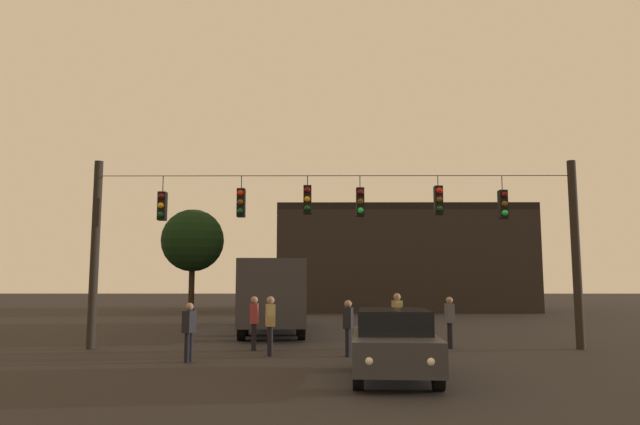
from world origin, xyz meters
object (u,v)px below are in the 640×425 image
pedestrian_near_bus (254,320)px  pedestrian_crossing_right (450,319)px  city_bus (274,289)px  pedestrian_crossing_center (270,322)px  pedestrian_trailing (348,325)px  tree_left_silhouette (193,241)px  pedestrian_crossing_left (189,329)px  car_near_right (394,342)px  pedestrian_far_side (397,317)px

pedestrian_near_bus → pedestrian_crossing_right: bearing=5.0°
city_bus → pedestrian_crossing_center: 8.87m
pedestrian_trailing → tree_left_silhouette: tree_left_silhouette is taller
pedestrian_crossing_left → city_bus: bearing=82.1°
city_bus → pedestrian_near_bus: city_bus is taller
city_bus → car_near_right: 13.35m
pedestrian_far_side → city_bus: bearing=123.8°
pedestrian_crossing_left → pedestrian_near_bus: pedestrian_near_bus is taller
pedestrian_crossing_right → pedestrian_near_bus: (-6.33, -0.56, 0.02)m
car_near_right → pedestrian_near_bus: pedestrian_near_bus is taller
city_bus → pedestrian_crossing_left: bearing=-97.9°
pedestrian_trailing → tree_left_silhouette: 27.59m
pedestrian_crossing_left → tree_left_silhouette: (-5.96, 26.48, 4.30)m
pedestrian_crossing_right → tree_left_silhouette: bearing=120.6°
city_bus → car_near_right: city_bus is taller
city_bus → pedestrian_crossing_center: size_ratio=6.46×
pedestrian_crossing_left → pedestrian_crossing_right: bearing=22.9°
pedestrian_crossing_center → pedestrian_near_bus: pedestrian_crossing_center is taller
pedestrian_crossing_center → pedestrian_trailing: size_ratio=1.07×
pedestrian_crossing_left → pedestrian_far_side: (6.05, 3.23, 0.13)m
pedestrian_crossing_right → city_bus: bearing=132.8°
pedestrian_near_bus → tree_left_silhouette: size_ratio=0.23×
city_bus → tree_left_silhouette: bearing=114.3°
pedestrian_far_side → pedestrian_crossing_center: bearing=-154.7°
pedestrian_crossing_right → pedestrian_crossing_center: bearing=-161.2°
pedestrian_crossing_center → pedestrian_trailing: bearing=-2.4°
pedestrian_crossing_right → pedestrian_trailing: 3.97m
pedestrian_near_bus → pedestrian_trailing: bearing=-26.8°
pedestrian_crossing_left → tree_left_silhouette: 27.48m
pedestrian_near_bus → car_near_right: bearing=-54.6°
pedestrian_near_bus → tree_left_silhouette: tree_left_silhouette is taller
pedestrian_crossing_center → pedestrian_near_bus: bearing=114.9°
car_near_right → tree_left_silhouette: 31.46m
car_near_right → tree_left_silhouette: (-11.19, 29.08, 4.40)m
pedestrian_trailing → pedestrian_crossing_left: bearing=-164.0°
pedestrian_crossing_left → pedestrian_trailing: 4.54m
pedestrian_crossing_left → pedestrian_crossing_center: bearing=33.0°
pedestrian_crossing_left → pedestrian_crossing_right: size_ratio=0.95×
car_near_right → pedestrian_crossing_center: bearing=128.5°
city_bus → tree_left_silhouette: tree_left_silhouette is taller
car_near_right → pedestrian_crossing_center: pedestrian_crossing_center is taller
pedestrian_far_side → tree_left_silhouette: 26.50m
pedestrian_crossing_left → pedestrian_near_bus: (1.43, 2.73, 0.07)m
car_near_right → pedestrian_trailing: bearing=102.6°
car_near_right → pedestrian_far_side: pedestrian_far_side is taller
pedestrian_crossing_center → pedestrian_far_side: 4.39m
pedestrian_crossing_right → pedestrian_near_bus: size_ratio=0.98×
pedestrian_far_side → tree_left_silhouette: size_ratio=0.24×
city_bus → pedestrian_crossing_left: 10.30m
pedestrian_crossing_center → pedestrian_crossing_right: bearing=18.8°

